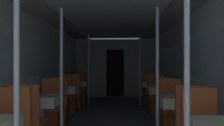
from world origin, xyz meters
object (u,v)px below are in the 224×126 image
dining_table_right_3 (151,85)px  support_pole_left_1 (61,74)px  chair_right_far_2 (157,101)px  chair_left_far_1 (51,115)px  chair_right_near_2 (165,109)px  chair_left_far_3 (81,93)px  chair_right_far_1 (171,116)px  chair_left_far_2 (70,101)px  chair_right_near_3 (153,98)px  dining_table_left_2 (65,91)px  dining_table_left_1 (41,103)px  support_pole_right_1 (157,74)px  dining_table_right_1 (178,104)px  support_pole_left_3 (89,69)px  chair_left_near_2 (59,109)px  chair_left_near_3 (74,97)px  support_pole_left_0 (17,82)px  dining_table_left_3 (78,85)px  support_pole_right_3 (140,69)px  chair_right_far_3 (149,93)px  dining_table_right_2 (161,92)px  support_pole_right_0 (187,82)px

dining_table_right_3 → support_pole_left_1: bearing=-118.2°
chair_right_far_2 → dining_table_right_3: (0.00, 1.18, 0.30)m
chair_left_far_1 → chair_right_near_2: size_ratio=1.00×
chair_left_far_3 → chair_right_far_2: bearing=141.6°
chair_right_far_2 → chair_right_far_1: bearing=90.0°
chair_left_far_2 → chair_right_far_2: bearing=-180.0°
chair_right_near_3 → dining_table_left_2: bearing=-151.6°
dining_table_left_1 → chair_right_far_2: size_ratio=0.76×
support_pole_right_1 → chair_right_near_3: support_pole_right_1 is taller
support_pole_right_1 → chair_left_far_3: bearing=114.8°
dining_table_right_1 → chair_right_near_3: size_ratio=0.76×
support_pole_left_3 → support_pole_right_1: same height
chair_left_far_1 → chair_left_near_2: (0.00, 0.64, 0.00)m
support_pole_left_1 → support_pole_left_3: (0.00, 3.47, 0.00)m
chair_right_near_3 → chair_left_near_3: bearing=180.0°
support_pole_left_0 → dining_table_right_1: (1.86, 1.73, -0.47)m
support_pole_left_0 → dining_table_left_3: bearing=93.6°
chair_right_far_2 → dining_table_left_1: bearing=46.2°
support_pole_left_1 → support_pole_right_3: 3.79m
chair_left_far_2 → chair_right_far_3: same height
chair_left_far_1 → chair_right_far_1: size_ratio=1.00×
support_pole_right_1 → chair_left_far_2: bearing=129.1°
support_pole_left_1 → dining_table_right_2: 2.58m
chair_right_far_1 → chair_right_far_2: size_ratio=1.00×
dining_table_left_2 → support_pole_left_3: bearing=79.2°
support_pole_left_0 → chair_right_far_3: (1.86, 5.75, -0.77)m
dining_table_left_2 → chair_right_far_1: 2.51m
chair_left_far_3 → chair_right_far_3: same height
support_pole_left_0 → chair_right_near_2: bearing=57.5°
chair_left_far_2 → chair_right_far_2: (2.19, 0.00, 0.00)m
dining_table_right_3 → chair_right_near_3: bearing=-90.0°
chair_left_far_2 → dining_table_right_2: chair_left_far_2 is taller
chair_left_far_2 → dining_table_right_2: 2.28m
support_pole_left_0 → dining_table_left_2: support_pole_left_0 is taller
chair_right_near_3 → chair_right_far_2: bearing=-90.0°
chair_left_far_3 → dining_table_right_3: (2.19, -0.55, 0.30)m
chair_right_near_3 → dining_table_right_2: bearing=-90.0°
support_pole_left_3 → dining_table_left_2: bearing=-100.8°
support_pole_right_3 → dining_table_right_1: bearing=-84.6°
support_pole_left_1 → chair_left_far_1: bearing=121.0°
dining_table_right_2 → chair_right_far_3: (-0.00, 2.28, -0.30)m
dining_table_right_3 → chair_right_near_3: chair_right_near_3 is taller
chair_left_far_1 → chair_right_near_3: same height
support_pole_left_3 → dining_table_right_2: size_ratio=2.96×
support_pole_right_1 → dining_table_right_2: size_ratio=2.96×
support_pole_left_0 → chair_left_near_3: 4.72m
support_pole_right_0 → support_pole_right_3: bearing=90.0°
chair_left_far_2 → dining_table_right_3: (2.19, 1.18, 0.30)m
support_pole_left_1 → chair_right_near_3: (1.86, 2.92, -0.77)m
support_pole_left_3 → chair_right_near_3: bearing=-16.5°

